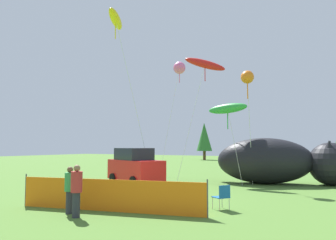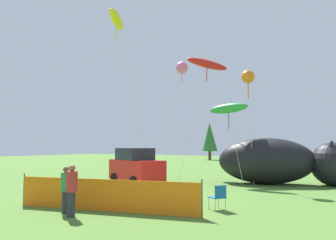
{
  "view_description": "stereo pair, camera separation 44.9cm",
  "coord_description": "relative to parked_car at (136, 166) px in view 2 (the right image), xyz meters",
  "views": [
    {
      "loc": [
        8.57,
        -13.15,
        2.38
      ],
      "look_at": [
        -0.55,
        3.25,
        3.86
      ],
      "focal_mm": 35.0,
      "sensor_mm": 36.0,
      "label": 1
    },
    {
      "loc": [
        8.96,
        -12.93,
        2.38
      ],
      "look_at": [
        -0.55,
        3.25,
        3.86
      ],
      "focal_mm": 35.0,
      "sensor_mm": 36.0,
      "label": 2
    }
  ],
  "objects": [
    {
      "name": "spectator_in_yellow_shirt",
      "position": [
        3.74,
        -8.79,
        -0.13
      ],
      "size": [
        0.38,
        0.38,
        1.74
      ],
      "color": "#2D2D38",
      "rests_on": "ground"
    },
    {
      "name": "spectator_in_green_shirt",
      "position": [
        3.07,
        -8.45,
        -0.19
      ],
      "size": [
        0.36,
        0.36,
        1.64
      ],
      "color": "#2D2D38",
      "rests_on": "ground"
    },
    {
      "name": "kite_pink_octopus",
      "position": [
        -0.78,
        7.64,
        7.95
      ],
      "size": [
        1.05,
        3.14,
        9.58
      ],
      "color": "silver",
      "rests_on": "ground"
    },
    {
      "name": "kite_red_lizard",
      "position": [
        2.52,
        5.39,
        7.37
      ],
      "size": [
        3.14,
        3.46,
        9.22
      ],
      "color": "silver",
      "rests_on": "ground"
    },
    {
      "name": "kite_yellow_hero",
      "position": [
        -1.16,
        -0.65,
        9.42
      ],
      "size": [
        2.79,
        2.74,
        11.15
      ],
      "color": "silver",
      "rests_on": "ground"
    },
    {
      "name": "horizon_tree_east",
      "position": [
        -9.91,
        34.81,
        2.79
      ],
      "size": [
        2.65,
        2.65,
        6.31
      ],
      "color": "brown",
      "rests_on": "ground"
    },
    {
      "name": "kite_orange_flower",
      "position": [
        6.61,
        2.06,
        5.33
      ],
      "size": [
        0.78,
        1.66,
        6.84
      ],
      "color": "silver",
      "rests_on": "ground"
    },
    {
      "name": "safety_fence",
      "position": [
        4.02,
        -7.46,
        -0.51
      ],
      "size": [
        7.16,
        1.59,
        1.26
      ],
      "rotation": [
        0.0,
        0.0,
        0.21
      ],
      "color": "orange",
      "rests_on": "ground"
    },
    {
      "name": "inflatable_cat",
      "position": [
        7.91,
        4.36,
        0.24
      ],
      "size": [
        8.17,
        4.47,
        2.87
      ],
      "rotation": [
        0.0,
        0.0,
        0.27
      ],
      "color": "black",
      "rests_on": "ground"
    },
    {
      "name": "folding_chair",
      "position": [
        7.57,
        -5.22,
        -0.54
      ],
      "size": [
        0.72,
        0.72,
        0.92
      ],
      "rotation": [
        0.0,
        0.0,
        2.55
      ],
      "color": "#1959A5",
      "rests_on": "ground"
    },
    {
      "name": "parked_car",
      "position": [
        0.0,
        0.0,
        0.0
      ],
      "size": [
        4.37,
        3.23,
        2.23
      ],
      "rotation": [
        0.0,
        0.0,
        -0.41
      ],
      "color": "red",
      "rests_on": "ground"
    },
    {
      "name": "ground_plane",
      "position": [
        3.22,
        -3.84,
        -1.08
      ],
      "size": [
        120.0,
        120.0,
        0.0
      ],
      "primitive_type": "plane",
      "color": "#4C752D"
    },
    {
      "name": "kite_green_fish",
      "position": [
        5.12,
        2.75,
        3.62
      ],
      "size": [
        2.69,
        0.93,
        5.13
      ],
      "color": "silver",
      "rests_on": "ground"
    }
  ]
}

